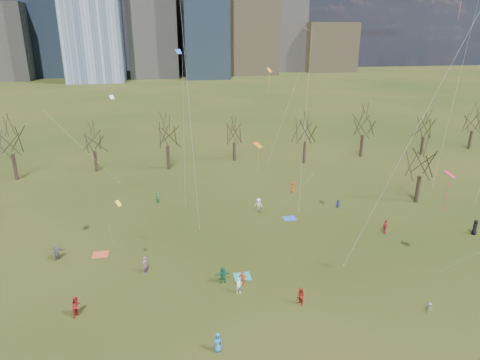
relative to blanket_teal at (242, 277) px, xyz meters
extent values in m
plane|color=black|center=(1.36, -3.89, -0.01)|extent=(500.00, 500.00, 0.00)
cube|color=#726347|center=(46.36, 211.11, 35.98)|extent=(28.00, 28.00, 72.00)
cube|color=#384C66|center=(-58.64, 216.11, 32.48)|extent=(25.00, 25.00, 65.00)
cube|color=slate|center=(71.36, 226.11, 28.98)|extent=(22.00, 22.00, 58.00)
cube|color=#726347|center=(6.36, 236.11, 23.98)|extent=(30.00, 30.00, 48.00)
cube|color=#726347|center=(96.36, 221.11, 13.98)|extent=(30.00, 28.00, 28.00)
cylinder|color=black|center=(-29.64, 35.11, 2.12)|extent=(0.55, 0.55, 4.28)
cylinder|color=black|center=(-17.64, 37.11, 1.79)|extent=(0.52, 0.52, 3.60)
cylinder|color=black|center=(-5.64, 36.11, 2.01)|extent=(0.54, 0.54, 4.05)
cylinder|color=black|center=(6.36, 39.11, 1.67)|extent=(0.51, 0.51, 3.38)
cylinder|color=black|center=(18.36, 35.11, 1.97)|extent=(0.54, 0.54, 3.96)
cylinder|color=black|center=(30.36, 37.11, 2.05)|extent=(0.54, 0.54, 4.14)
cylinder|color=black|center=(42.36, 36.11, 1.74)|extent=(0.52, 0.52, 3.51)
cylinder|color=black|center=(54.36, 38.11, 1.85)|extent=(0.53, 0.53, 3.74)
cylinder|color=black|center=(27.36, 14.11, 1.90)|extent=(0.53, 0.53, 3.83)
cube|color=teal|center=(0.00, 0.00, 0.00)|extent=(1.60, 1.50, 0.03)
cube|color=blue|center=(8.55, 12.21, 0.00)|extent=(1.60, 1.50, 0.03)
cube|color=#C94828|center=(-13.88, 7.12, 0.00)|extent=(1.60, 1.50, 0.03)
imported|color=#296DB5|center=(-3.79, -9.61, 0.76)|extent=(0.88, 0.72, 1.55)
imported|color=white|center=(-0.85, -2.65, 0.77)|extent=(0.68, 0.58, 1.57)
imported|color=#A1171A|center=(-14.54, -3.29, 0.90)|extent=(1.03, 1.11, 1.84)
imported|color=slate|center=(14.20, -8.48, 0.46)|extent=(0.48, 0.68, 0.95)
imported|color=#FD541C|center=(-0.24, -1.45, 0.73)|extent=(0.94, 0.71, 1.48)
imported|color=#176A46|center=(-2.01, -0.64, 0.80)|extent=(1.55, 0.63, 1.62)
imported|color=black|center=(28.23, 3.77, 0.90)|extent=(1.03, 1.05, 1.83)
imported|color=#884993|center=(-9.18, 2.56, 0.85)|extent=(0.65, 0.75, 1.73)
imported|color=#2728AD|center=(15.81, 14.15, 0.59)|extent=(0.71, 0.75, 1.22)
imported|color=white|center=(5.28, 15.46, 0.83)|extent=(1.27, 1.12, 1.70)
imported|color=red|center=(18.15, 6.00, 0.85)|extent=(1.08, 0.93, 1.74)
imported|color=#5C5B60|center=(-18.05, 6.83, 0.85)|extent=(1.52, 1.46, 1.72)
imported|color=#CD4116|center=(11.77, 21.10, 0.76)|extent=(0.67, 0.86, 1.55)
imported|color=#176A39|center=(-7.73, 20.73, 0.79)|extent=(0.54, 0.67, 1.61)
imported|color=#B21E19|center=(4.01, -5.36, 0.80)|extent=(0.80, 0.93, 1.63)
plane|color=orange|center=(2.95, 6.59, 11.21)|extent=(1.30, 1.28, 0.43)
cylinder|color=silver|center=(4.15, 1.62, 6.30)|extent=(2.43, 9.97, 9.84)
cylinder|color=orange|center=(2.95, 6.59, 9.57)|extent=(0.04, 0.04, 2.70)
plane|color=#F5FA27|center=(8.97, 10.29, 22.51)|extent=(0.92, 0.96, 0.35)
cylinder|color=silver|center=(8.52, 8.31, 11.95)|extent=(0.92, 3.98, 21.13)
plane|color=#E51949|center=(16.79, -5.02, 10.91)|extent=(1.28, 1.29, 0.50)
cylinder|color=#E51949|center=(16.79, -5.02, 9.04)|extent=(0.04, 0.04, 3.15)
cylinder|color=silver|center=(-3.97, 5.97, 14.39)|extent=(1.52, 4.16, 26.02)
plane|color=blue|center=(-4.25, 15.50, 20.17)|extent=(1.06, 0.96, 0.52)
cylinder|color=silver|center=(-4.30, 11.73, 10.78)|extent=(0.11, 7.55, 18.80)
plane|color=orange|center=(10.63, 31.48, 16.67)|extent=(1.21, 1.15, 0.64)
cylinder|color=silver|center=(11.96, 28.18, 9.03)|extent=(2.69, 6.63, 15.29)
cylinder|color=orange|center=(10.63, 31.48, 14.88)|extent=(0.04, 0.04, 3.00)
plane|color=yellow|center=(-10.92, 1.35, 7.90)|extent=(0.69, 0.72, 0.46)
cylinder|color=silver|center=(-11.10, -1.01, 4.64)|extent=(0.39, 4.75, 6.53)
cylinder|color=silver|center=(30.94, 14.44, 13.86)|extent=(0.13, 3.28, 24.96)
cylinder|color=#E25383|center=(30.99, 16.07, 24.88)|extent=(0.04, 0.04, 2.40)
plane|color=white|center=(-12.98, 25.99, 13.88)|extent=(0.98, 0.90, 0.47)
cylinder|color=silver|center=(-16.28, 21.05, 7.63)|extent=(6.63, 9.90, 12.51)
cylinder|color=silver|center=(12.26, -5.14, 13.27)|extent=(6.16, 5.72, 23.78)
camera|label=1|loc=(-7.11, -35.05, 22.15)|focal=32.00mm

